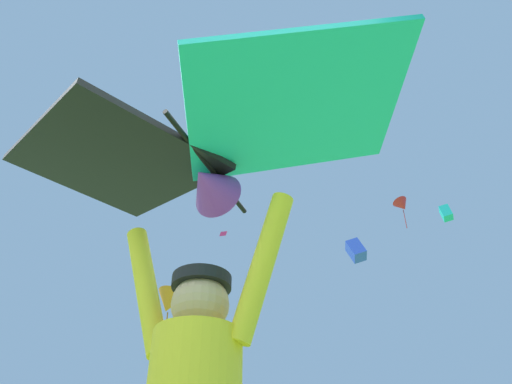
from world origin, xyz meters
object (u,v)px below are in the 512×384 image
distant_kite_orange_overhead_distant (169,302)px  distant_kite_blue_mid_right (356,250)px  distant_kite_magenta_low_right (223,233)px  distant_kite_red_high_left (402,205)px  held_stunt_kite (201,146)px  distant_kite_teal_mid_left (446,213)px

distant_kite_orange_overhead_distant → distant_kite_blue_mid_right: bearing=-11.8°
distant_kite_orange_overhead_distant → distant_kite_magenta_low_right: (0.07, 10.08, 9.82)m
distant_kite_blue_mid_right → distant_kite_magenta_low_right: (-8.39, 11.85, 8.87)m
distant_kite_orange_overhead_distant → distant_kite_red_high_left: (12.61, 8.61, 9.97)m
held_stunt_kite → distant_kite_magenta_low_right: 34.94m
distant_kite_orange_overhead_distant → distant_kite_teal_mid_left: 13.68m
distant_kite_magenta_low_right → distant_kite_red_high_left: 12.63m
distant_kite_blue_mid_right → distant_kite_red_high_left: distant_kite_red_high_left is taller
distant_kite_orange_overhead_distant → distant_kite_red_high_left: size_ratio=1.21×
distant_kite_blue_mid_right → distant_kite_teal_mid_left: bearing=27.8°
distant_kite_orange_overhead_distant → distant_kite_magenta_low_right: 14.08m
distant_kite_teal_mid_left → distant_kite_red_high_left: bearing=93.3°
distant_kite_teal_mid_left → distant_kite_magenta_low_right: 17.08m
distant_kite_blue_mid_right → distant_kite_red_high_left: 14.36m
held_stunt_kite → distant_kite_blue_mid_right: (1.85, 17.35, 9.15)m
distant_kite_orange_overhead_distant → distant_kite_magenta_low_right: size_ratio=4.49×
distant_kite_red_high_left → distant_kite_magenta_low_right: bearing=173.3°
held_stunt_kite → distant_kite_blue_mid_right: bearing=83.9°
distant_kite_teal_mid_left → distant_kite_magenta_low_right: size_ratio=1.28×
distant_kite_orange_overhead_distant → distant_kite_blue_mid_right: distant_kite_blue_mid_right is taller
distant_kite_teal_mid_left → held_stunt_kite: bearing=-108.1°
distant_kite_teal_mid_left → distant_kite_magenta_low_right: bearing=144.1°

